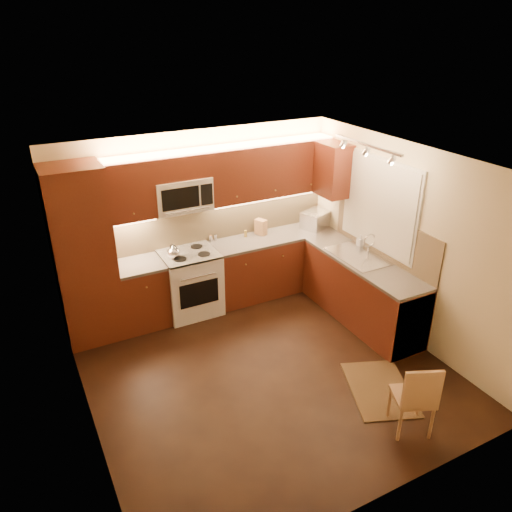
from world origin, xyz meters
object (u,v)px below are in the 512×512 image
toaster_oven (316,219)px  knife_block (261,227)px  kettle (174,251)px  dining_chair (413,395)px  stove (191,283)px  soap_bottle (360,241)px  microwave (182,194)px  sink (358,252)px

toaster_oven → knife_block: 0.89m
kettle → dining_chair: kettle is taller
stove → dining_chair: (1.15, -3.16, -0.04)m
stove → soap_bottle: (2.24, -0.86, 0.53)m
microwave → knife_block: microwave is taller
soap_bottle → dining_chair: soap_bottle is taller
sink → dining_chair: bearing=-112.7°
stove → dining_chair: bearing=-70.0°
toaster_oven → stove: bearing=157.7°
sink → knife_block: (-0.80, 1.29, 0.04)m
sink → soap_bottle: size_ratio=4.99×
kettle → toaster_oven: bearing=-22.2°
knife_block → dining_chair: bearing=-113.6°
stove → kettle: bearing=-165.3°
stove → knife_block: bearing=7.8°
dining_chair → knife_block: bearing=112.2°
stove → toaster_oven: bearing=0.7°
sink → soap_bottle: soap_bottle is taller
kettle → toaster_oven: toaster_oven is taller
toaster_oven → knife_block: (-0.88, 0.14, -0.01)m
knife_block → stove: bearing=165.0°
kettle → soap_bottle: 2.59m
sink → soap_bottle: 0.36m
stove → microwave: size_ratio=1.21×
stove → sink: 2.35m
stove → kettle: kettle is taller
sink → toaster_oven: (0.08, 1.15, 0.05)m
sink → toaster_oven: 1.15m
soap_bottle → stove: bearing=151.8°
soap_bottle → dining_chair: bearing=-122.5°
dining_chair → toaster_oven: bearing=96.8°
stove → kettle: size_ratio=4.54×
soap_bottle → dining_chair: 2.60m
microwave → toaster_oven: bearing=-3.1°
sink → dining_chair: sink is taller
microwave → soap_bottle: microwave is taller
kettle → dining_chair: (1.38, -3.10, -0.60)m
knife_block → soap_bottle: (1.04, -1.03, -0.03)m
kettle → knife_block: bearing=-15.3°
kettle → sink: bearing=-49.8°
stove → dining_chair: stove is taller
toaster_oven → dining_chair: bearing=-129.3°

